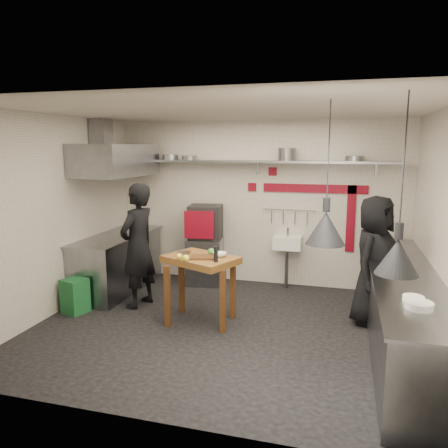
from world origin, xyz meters
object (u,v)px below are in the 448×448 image
(oven_stand, at_px, (205,261))
(chef_right, at_px, (374,261))
(combi_oven, at_px, (206,222))
(green_bin, at_px, (75,296))
(chef_left, at_px, (138,246))
(prep_table, at_px, (201,289))

(oven_stand, xyz_separation_m, chef_right, (2.70, -1.06, 0.47))
(combi_oven, relative_size, green_bin, 1.16)
(oven_stand, distance_m, chef_left, 1.53)
(chef_left, xyz_separation_m, chef_right, (3.32, 0.24, -0.05))
(green_bin, bearing_deg, chef_right, 10.36)
(green_bin, distance_m, chef_left, 1.14)
(green_bin, xyz_separation_m, chef_right, (4.08, 0.75, 0.62))
(combi_oven, distance_m, green_bin, 2.43)
(combi_oven, bearing_deg, green_bin, -135.85)
(combi_oven, height_order, chef_left, chef_left)
(combi_oven, height_order, chef_right, chef_right)
(combi_oven, height_order, green_bin, combi_oven)
(oven_stand, height_order, combi_oven, combi_oven)
(chef_left, bearing_deg, combi_oven, 166.57)
(green_bin, bearing_deg, combi_oven, 52.21)
(oven_stand, distance_m, prep_table, 1.71)
(chef_right, bearing_deg, prep_table, 128.90)
(oven_stand, relative_size, chef_left, 0.43)
(green_bin, distance_m, chef_right, 4.20)
(green_bin, height_order, chef_left, chef_left)
(prep_table, distance_m, chef_left, 1.24)
(green_bin, relative_size, chef_left, 0.27)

